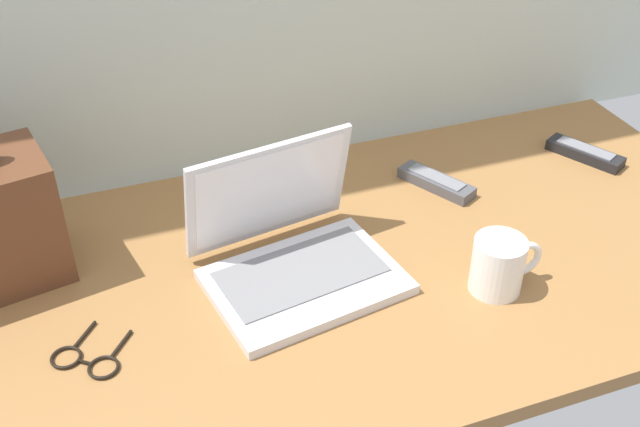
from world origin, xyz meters
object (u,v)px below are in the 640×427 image
remote_control_near (585,153)px  remote_control_far (436,182)px  laptop (292,250)px  eyeglasses (86,360)px  coffee_mug (499,265)px

remote_control_near → remote_control_far: bearing=178.8°
remote_control_near → remote_control_far: (-0.35, 0.01, 0.00)m
laptop → remote_control_near: 0.71m
remote_control_far → eyeglasses: (-0.71, -0.25, -0.01)m
laptop → coffee_mug: size_ratio=2.73×
coffee_mug → remote_control_near: 0.50m
coffee_mug → remote_control_far: bearing=81.4°
laptop → eyeglasses: bearing=-164.9°
remote_control_near → eyeglasses: size_ratio=1.19×
laptop → coffee_mug: 0.34m
coffee_mug → eyeglasses: 0.67m
laptop → eyeglasses: size_ratio=2.50×
laptop → remote_control_near: (0.70, 0.14, -0.03)m
remote_control_far → laptop: bearing=-156.8°
coffee_mug → remote_control_near: size_ratio=0.77×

